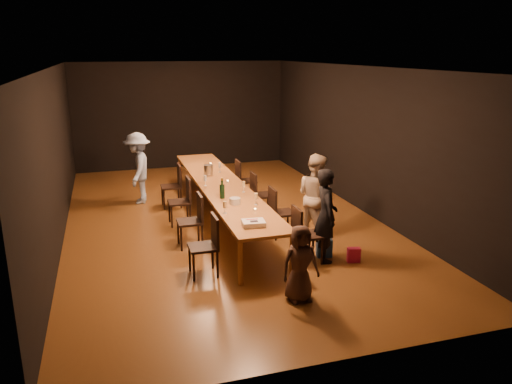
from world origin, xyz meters
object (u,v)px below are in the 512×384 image
object	(u,v)px
man_blue	(138,168)
birthday_cake	(253,223)
woman_tan	(316,196)
champagne_bottle	(222,188)
chair_left_0	(203,246)
child	(300,263)
chair_left_2	(179,201)
chair_right_2	(262,194)
chair_right_3	(246,180)
woman_birthday	(326,215)
chair_left_3	(171,186)
table	(222,186)
chair_right_0	(308,234)
chair_right_1	(282,212)
chair_left_1	(190,221)
plate_stack	(235,201)
ice_bucket	(208,170)

from	to	relation	value
man_blue	birthday_cake	bearing A→B (deg)	29.82
woman_tan	champagne_bottle	xyz separation A→B (m)	(-1.64, 0.41, 0.17)
chair_left_0	child	distance (m)	1.61
woman_tan	chair_left_2	bearing A→B (deg)	38.35
chair_right_2	chair_right_3	xyz separation A→B (m)	(0.00, 1.20, 0.00)
chair_left_0	woman_birthday	xyz separation A→B (m)	(2.00, -0.02, 0.30)
woman_birthday	chair_left_0	bearing A→B (deg)	98.36
chair_left_0	chair_left_2	bearing A→B (deg)	0.00
chair_left_2	chair_left_3	bearing A→B (deg)	0.00
chair_left_0	woman_tan	distance (m)	2.52
table	chair_right_0	distance (m)	2.56
table	chair_right_1	xyz separation A→B (m)	(0.85, -1.20, -0.24)
chair_left_1	woman_birthday	world-z (taller)	woman_birthday
chair_right_1	woman_birthday	size ratio (longest dim) A/B	0.61
child	birthday_cake	distance (m)	1.14
chair_left_0	child	world-z (taller)	child
chair_right_3	champagne_bottle	distance (m)	2.45
table	man_blue	xyz separation A→B (m)	(-1.49, 1.71, 0.09)
chair_left_2	woman_birthday	distance (m)	3.15
chair_right_2	chair_left_0	bearing A→B (deg)	-35.31
chair_left_0	chair_left_1	bearing A→B (deg)	0.00
table	woman_birthday	size ratio (longest dim) A/B	3.92
chair_left_0	chair_right_1	bearing A→B (deg)	-54.78
chair_right_0	child	world-z (taller)	child
chair_right_1	birthday_cake	size ratio (longest dim) A/B	2.54
chair_right_0	man_blue	size ratio (longest dim) A/B	0.59
plate_stack	table	bearing A→B (deg)	86.66
chair_right_2	chair_left_2	world-z (taller)	same
table	chair_left_1	size ratio (longest dim) A/B	6.45
chair_left_0	chair_right_0	bearing A→B (deg)	-90.00
birthday_cake	chair_right_0	bearing A→B (deg)	12.09
chair_right_2	chair_left_3	size ratio (longest dim) A/B	1.00
chair_right_3	man_blue	world-z (taller)	man_blue
chair_left_1	child	bearing A→B (deg)	-154.93
ice_bucket	woman_birthday	bearing A→B (deg)	-68.98
table	chair_right_3	xyz separation A→B (m)	(0.85, 1.20, -0.24)
chair_left_1	champagne_bottle	world-z (taller)	champagne_bottle
table	chair_right_1	size ratio (longest dim) A/B	6.45
chair_left_2	woman_birthday	xyz separation A→B (m)	(2.00, -2.42, 0.30)
table	birthday_cake	bearing A→B (deg)	-91.96
chair_right_2	ice_bucket	xyz separation A→B (m)	(-0.94, 0.81, 0.39)
man_blue	plate_stack	bearing A→B (deg)	36.06
table	champagne_bottle	size ratio (longest dim) A/B	15.93
man_blue	chair_left_0	bearing A→B (deg)	20.24
chair_left_0	chair_left_2	world-z (taller)	same
chair_right_2	child	distance (m)	3.61
chair_left_2	plate_stack	bearing A→B (deg)	-150.48
chair_left_0	birthday_cake	xyz separation A→B (m)	(0.76, -0.10, 0.32)
man_blue	ice_bucket	world-z (taller)	man_blue
child	plate_stack	distance (m)	2.24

